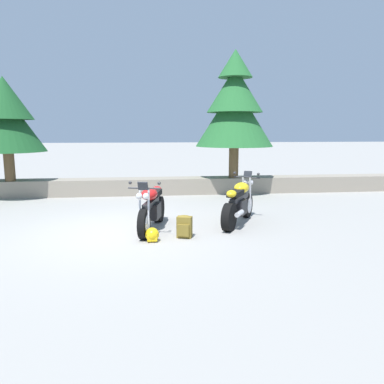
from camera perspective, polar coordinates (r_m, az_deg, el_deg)
name	(u,v)px	position (r m, az deg, el deg)	size (l,w,h in m)	color
ground_plane	(121,232)	(8.19, -11.01, -6.10)	(120.00, 120.00, 0.00)	gray
stone_wall	(131,186)	(12.82, -9.43, 0.85)	(36.00, 0.80, 0.55)	gray
motorcycle_red_near_left	(151,208)	(8.16, -6.32, -2.52)	(0.79, 2.04, 1.18)	black
motorcycle_yellow_centre	(239,203)	(8.73, 7.32, -1.75)	(1.22, 1.86, 1.18)	black
rider_backpack	(184,226)	(7.58, -1.18, -5.30)	(0.34, 0.32, 0.47)	brown
rider_helmet	(152,235)	(7.38, -6.19, -6.61)	(0.28, 0.28, 0.28)	yellow
pine_tree_mid_left	(5,116)	(13.27, -26.95, 10.43)	(2.39, 2.39, 3.31)	brown
pine_tree_mid_right	(235,106)	(12.90, 6.63, 13.04)	(2.65, 2.65, 4.30)	brown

